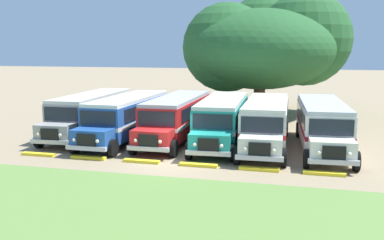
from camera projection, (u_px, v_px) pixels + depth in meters
ground_plane at (172, 163)px, 23.14m from camera, size 220.00×220.00×0.00m
foreground_grass_strip at (108, 217)px, 15.62m from camera, size 80.00×10.68×0.01m
parked_bus_slot_0 at (91, 112)px, 30.76m from camera, size 3.06×10.89×2.82m
parked_bus_slot_1 at (128, 115)px, 29.08m from camera, size 2.83×10.86×2.82m
parked_bus_slot_2 at (177, 116)px, 28.97m from camera, size 2.73×10.85×2.82m
parked_bus_slot_3 at (222, 118)px, 28.01m from camera, size 3.15×10.90×2.82m
parked_bus_slot_4 at (266, 121)px, 26.98m from camera, size 2.92×10.87×2.82m
parked_bus_slot_5 at (322, 123)px, 26.27m from camera, size 3.23×10.92×2.82m
curb_wheelstop_0 at (38, 154)px, 24.63m from camera, size 2.00×0.36×0.15m
curb_wheelstop_1 at (88, 158)px, 23.87m from camera, size 2.00×0.36×0.15m
curb_wheelstop_2 at (142, 161)px, 23.12m from camera, size 2.00×0.36×0.15m
curb_wheelstop_3 at (198, 165)px, 22.36m from camera, size 2.00×0.36×0.15m
curb_wheelstop_4 at (259, 169)px, 21.61m from camera, size 2.00×0.36×0.15m
curb_wheelstop_5 at (324, 173)px, 20.85m from camera, size 2.00×0.36×0.15m
broad_shade_tree at (265, 44)px, 39.93m from camera, size 14.96×15.26×11.29m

